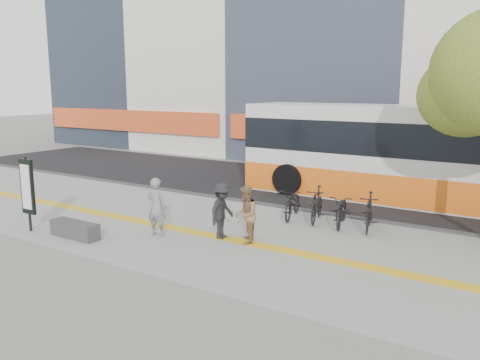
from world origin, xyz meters
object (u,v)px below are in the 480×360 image
Objects in this scene: pedestrian_tan at (246,215)px; pedestrian_dark at (222,211)px; bus at (419,158)px; seated_woman at (157,207)px; bench at (75,230)px; signboard at (27,188)px.

pedestrian_tan and pedestrian_dark have the same top height.
bus is at bearing -28.56° from pedestrian_dark.
seated_woman is at bearing -121.66° from bus.
bench is at bearing -90.94° from pedestrian_tan.
signboard is at bearing 111.78° from pedestrian_dark.
signboard is at bearing -130.41° from bus.
pedestrian_dark is at bearing -114.41° from bus.
bench is 12.00m from bus.
pedestrian_dark is at bearing -163.31° from seated_woman.
signboard is 3.83m from seated_woman.
pedestrian_tan reaches higher than bench.
bus reaches higher than pedestrian_tan.
bus is 8.30m from pedestrian_dark.
signboard is 13.14m from bus.
bus is (8.52, 10.01, 0.34)m from signboard.
seated_woman reaches higher than bench.
seated_woman is at bearing 110.35° from pedestrian_dark.
signboard is 6.39m from pedestrian_tan.
bus is at bearing 132.49° from pedestrian_tan.
seated_woman is 1.06× the size of pedestrian_dark.
signboard reaches higher than pedestrian_tan.
pedestrian_dark is (5.10, 2.48, -0.50)m from signboard.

